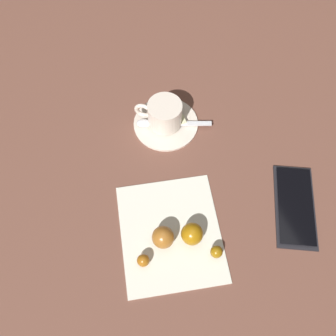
% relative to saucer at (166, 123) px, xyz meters
% --- Properties ---
extents(ground_plane, '(1.80, 1.80, 0.00)m').
position_rel_saucer_xyz_m(ground_plane, '(-0.09, 0.04, -0.00)').
color(ground_plane, brown).
extents(saucer, '(0.12, 0.12, 0.01)m').
position_rel_saucer_xyz_m(saucer, '(0.00, 0.00, 0.00)').
color(saucer, beige).
rests_on(saucer, ground).
extents(espresso_cup, '(0.07, 0.08, 0.05)m').
position_rel_saucer_xyz_m(espresso_cup, '(0.00, 0.00, 0.03)').
color(espresso_cup, beige).
rests_on(espresso_cup, saucer).
extents(teaspoon, '(0.07, 0.14, 0.01)m').
position_rel_saucer_xyz_m(teaspoon, '(-0.00, 0.01, 0.01)').
color(teaspoon, silver).
rests_on(teaspoon, saucer).
extents(sugar_packet, '(0.06, 0.02, 0.01)m').
position_rel_saucer_xyz_m(sugar_packet, '(0.01, -0.03, 0.01)').
color(sugar_packet, beige).
rests_on(sugar_packet, saucer).
extents(napkin, '(0.23, 0.21, 0.00)m').
position_rel_saucer_xyz_m(napkin, '(-0.20, 0.08, -0.00)').
color(napkin, silver).
rests_on(napkin, ground).
extents(croissant, '(0.09, 0.14, 0.04)m').
position_rel_saucer_xyz_m(croissant, '(-0.22, 0.08, 0.02)').
color(croissant, '#895D0D').
rests_on(croissant, napkin).
extents(cell_phone, '(0.17, 0.13, 0.01)m').
position_rel_saucer_xyz_m(cell_phone, '(-0.25, -0.13, -0.00)').
color(cell_phone, black).
rests_on(cell_phone, ground).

